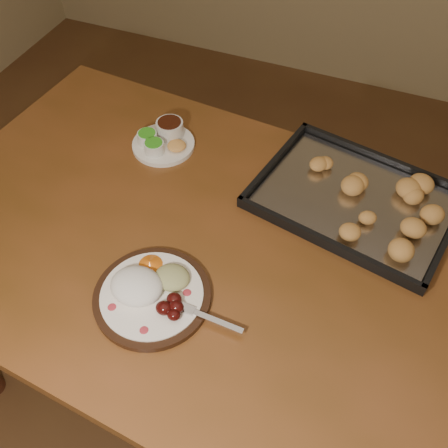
% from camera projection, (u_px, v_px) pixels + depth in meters
% --- Properties ---
extents(ground, '(4.00, 4.00, 0.00)m').
position_uv_depth(ground, '(242.00, 414.00, 1.64)').
color(ground, brown).
rests_on(ground, ground).
extents(dining_table, '(1.57, 1.03, 0.75)m').
position_uv_depth(dining_table, '(223.00, 271.00, 1.22)').
color(dining_table, brown).
rests_on(dining_table, ground).
extents(dinner_plate, '(0.33, 0.25, 0.06)m').
position_uv_depth(dinner_plate, '(150.00, 291.00, 1.04)').
color(dinner_plate, black).
rests_on(dinner_plate, dining_table).
extents(condiment_saucer, '(0.17, 0.17, 0.06)m').
position_uv_depth(condiment_saucer, '(163.00, 139.00, 1.35)').
color(condiment_saucer, white).
rests_on(condiment_saucer, dining_table).
extents(baking_tray, '(0.53, 0.43, 0.05)m').
position_uv_depth(baking_tray, '(355.00, 198.00, 1.22)').
color(baking_tray, black).
rests_on(baking_tray, dining_table).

